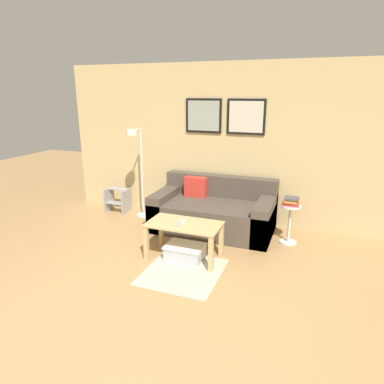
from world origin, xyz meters
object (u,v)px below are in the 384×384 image
at_px(remote_control, 178,224).
at_px(step_stool, 118,200).
at_px(cell_phone, 182,221).
at_px(floor_lamp, 137,161).
at_px(couch, 214,212).
at_px(side_table, 290,221).
at_px(book_stack, 291,201).
at_px(coffee_table, 184,230).
at_px(storage_bin, 185,252).

bearing_deg(remote_control, step_stool, 138.08).
bearing_deg(cell_phone, remote_control, -98.30).
height_order(floor_lamp, step_stool, floor_lamp).
bearing_deg(couch, side_table, -4.65).
distance_m(cell_phone, step_stool, 2.14).
xyz_separation_m(floor_lamp, step_stool, (-0.54, 0.16, -0.77)).
bearing_deg(floor_lamp, remote_control, -43.50).
bearing_deg(cell_phone, book_stack, 28.00).
bearing_deg(book_stack, coffee_table, -141.35).
bearing_deg(cell_phone, couch, 75.30).
xyz_separation_m(coffee_table, step_stool, (-1.80, 1.24, -0.15)).
relative_size(coffee_table, remote_control, 6.32).
bearing_deg(remote_control, cell_phone, 84.97).
height_order(book_stack, step_stool, book_stack).
height_order(storage_bin, cell_phone, cell_phone).
relative_size(floor_lamp, step_stool, 3.60).
bearing_deg(step_stool, side_table, -5.16).
xyz_separation_m(cell_phone, step_stool, (-1.75, 1.19, -0.26)).
distance_m(couch, cell_phone, 1.04).
relative_size(couch, step_stool, 4.32).
height_order(book_stack, remote_control, book_stack).
xyz_separation_m(side_table, book_stack, (-0.01, 0.01, 0.29)).
height_order(storage_bin, step_stool, step_stool).
relative_size(book_stack, remote_control, 1.60).
distance_m(couch, side_table, 1.17).
distance_m(coffee_table, storage_bin, 0.29).
relative_size(remote_control, cell_phone, 1.07).
bearing_deg(book_stack, remote_control, -140.33).
height_order(storage_bin, book_stack, book_stack).
height_order(coffee_table, cell_phone, cell_phone).
relative_size(coffee_table, step_stool, 2.23).
bearing_deg(floor_lamp, storage_bin, -40.54).
relative_size(coffee_table, cell_phone, 6.77).
xyz_separation_m(coffee_table, cell_phone, (-0.05, 0.05, 0.10)).
distance_m(coffee_table, step_stool, 2.19).
height_order(coffee_table, floor_lamp, floor_lamp).
xyz_separation_m(storage_bin, floor_lamp, (-1.28, 1.10, 0.91)).
bearing_deg(remote_control, couch, 79.27).
xyz_separation_m(floor_lamp, side_table, (2.49, -0.11, -0.67)).
distance_m(coffee_table, floor_lamp, 1.77).
xyz_separation_m(coffee_table, floor_lamp, (-1.26, 1.08, 0.62)).
relative_size(side_table, step_stool, 1.32).
relative_size(coffee_table, floor_lamp, 0.62).
xyz_separation_m(book_stack, cell_phone, (-1.27, -0.93, -0.14)).
xyz_separation_m(coffee_table, storage_bin, (0.02, -0.02, -0.29)).
bearing_deg(floor_lamp, coffee_table, -40.44).
height_order(side_table, remote_control, side_table).
bearing_deg(storage_bin, side_table, 39.13).
relative_size(couch, storage_bin, 3.66).
bearing_deg(storage_bin, floor_lamp, 139.46).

